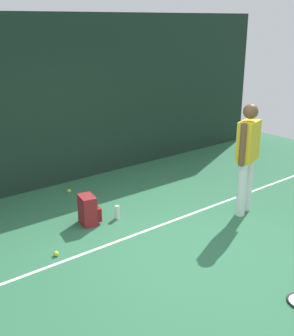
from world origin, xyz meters
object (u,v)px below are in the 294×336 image
Objects in this scene: tennis_ball_mid_court at (69,191)px; tennis_ball_near_player at (56,254)px; water_bottle at (117,212)px; backpack at (89,210)px; tennis_player at (247,153)px.

tennis_ball_near_player is at bearing -123.21° from tennis_ball_mid_court.
water_bottle is (1.24, 0.41, 0.07)m from tennis_ball_near_player.
backpack is 2.14× the size of water_bottle.
tennis_player is at bearing -107.94° from backpack.
tennis_player is at bearing -12.17° from tennis_ball_near_player.
tennis_ball_mid_court is at bearing -4.71° from backpack.
tennis_ball_near_player is at bearing 134.32° from backpack.
tennis_ball_mid_court is (1.16, 1.77, 0.00)m from tennis_ball_near_player.
tennis_ball_mid_court is 0.32× the size of water_bottle.
backpack is at bearing -105.75° from tennis_ball_mid_court.
tennis_ball_near_player is 2.11m from tennis_ball_mid_court.
tennis_ball_mid_court is at bearing 56.79° from tennis_ball_near_player.
tennis_player reaches higher than tennis_ball_mid_court.
tennis_player reaches higher than water_bottle.
tennis_ball_near_player is at bearing -161.46° from water_bottle.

